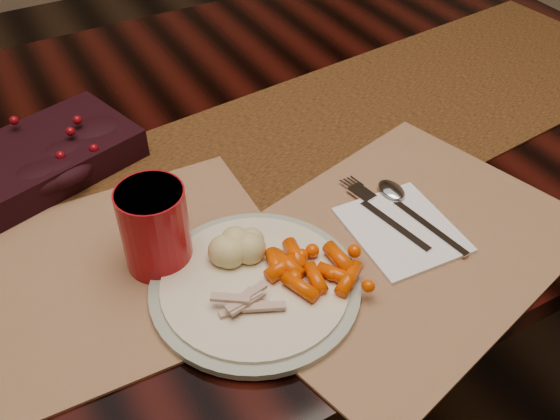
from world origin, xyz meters
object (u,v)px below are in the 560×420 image
baby_carrots (312,272)px  napkin (402,230)px  dining_table (217,298)px  mashed_potatoes (240,239)px  turkey_shreds (247,305)px  red_cup (155,228)px  dinner_plate (255,286)px  centerpiece (26,161)px  placemat_main (399,246)px

baby_carrots → napkin: size_ratio=0.70×
dining_table → baby_carrots: 0.53m
mashed_potatoes → turkey_shreds: size_ratio=1.21×
napkin → red_cup: (-0.31, 0.11, 0.06)m
turkey_shreds → napkin: (0.25, 0.03, -0.02)m
baby_carrots → turkey_shreds: (-0.09, -0.01, -0.00)m
mashed_potatoes → red_cup: bearing=150.9°
dining_table → red_cup: red_cup is taller
dining_table → dinner_plate: dinner_plate is taller
centerpiece → napkin: (0.42, -0.37, -0.03)m
centerpiece → turkey_shreds: size_ratio=4.35×
centerpiece → red_cup: (0.11, -0.26, 0.03)m
placemat_main → napkin: size_ratio=3.08×
centerpiece → turkey_shreds: bearing=-67.6°
turkey_shreds → dinner_plate: bearing=50.8°
dinner_plate → turkey_shreds: bearing=-129.2°
placemat_main → baby_carrots: bearing=167.3°
turkey_shreds → napkin: turkey_shreds is taller
placemat_main → mashed_potatoes: bearing=144.3°
dining_table → mashed_potatoes: 0.50m
baby_carrots → turkey_shreds: 0.09m
centerpiece → napkin: size_ratio=2.04×
dining_table → placemat_main: 0.52m
turkey_shreds → red_cup: bearing=112.1°
dinner_plate → dining_table: bearing=78.3°
napkin → turkey_shreds: bearing=-169.7°
baby_carrots → red_cup: 0.20m
dining_table → turkey_shreds: 0.54m
napkin → red_cup: size_ratio=1.33×
placemat_main → turkey_shreds: size_ratio=6.57×
baby_carrots → napkin: baby_carrots is taller
baby_carrots → dining_table: bearing=90.0°
mashed_potatoes → napkin: mashed_potatoes is taller
placemat_main → turkey_shreds: (-0.23, -0.01, 0.03)m
baby_carrots → napkin: 0.16m
centerpiece → mashed_potatoes: 0.37m
baby_carrots → red_cup: red_cup is taller
dining_table → dinner_plate: (-0.06, -0.31, 0.39)m
red_cup → mashed_potatoes: bearing=-29.1°
centerpiece → placemat_main: size_ratio=0.66×
red_cup → centerpiece: bearing=112.6°
baby_carrots → red_cup: (-0.15, 0.13, 0.03)m
dinner_plate → mashed_potatoes: size_ratio=2.96×
centerpiece → placemat_main: bearing=-44.2°
turkey_shreds → red_cup: (-0.06, 0.14, 0.04)m
mashed_potatoes → dinner_plate: bearing=-97.0°
napkin → red_cup: bearing=164.1°
dinner_plate → red_cup: 0.14m
placemat_main → baby_carrots: 0.14m
dinner_plate → mashed_potatoes: bearing=83.0°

